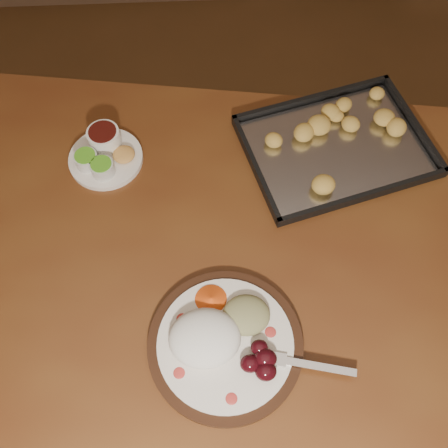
{
  "coord_description": "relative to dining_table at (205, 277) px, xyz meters",
  "views": [
    {
      "loc": [
        -0.12,
        -0.15,
        1.67
      ],
      "look_at": [
        -0.09,
        0.33,
        0.77
      ],
      "focal_mm": 40.0,
      "sensor_mm": 36.0,
      "label": 1
    }
  ],
  "objects": [
    {
      "name": "ground",
      "position": [
        0.14,
        -0.26,
        -0.65
      ],
      "size": [
        4.0,
        4.0,
        0.0
      ],
      "primitive_type": "plane",
      "color": "brown",
      "rests_on": "ground"
    },
    {
      "name": "dining_table",
      "position": [
        0.0,
        0.0,
        0.0
      ],
      "size": [
        1.62,
        1.11,
        0.75
      ],
      "rotation": [
        0.0,
        0.0,
        -0.15
      ],
      "color": "brown",
      "rests_on": "ground"
    },
    {
      "name": "dinner_plate",
      "position": [
        0.03,
        -0.17,
        0.12
      ],
      "size": [
        0.37,
        0.28,
        0.07
      ],
      "rotation": [
        0.0,
        0.0,
        -0.33
      ],
      "color": "black",
      "rests_on": "dining_table"
    },
    {
      "name": "condiment_saucer",
      "position": [
        -0.21,
        0.26,
        0.12
      ],
      "size": [
        0.16,
        0.16,
        0.06
      ],
      "rotation": [
        0.0,
        0.0,
        -0.27
      ],
      "color": "white",
      "rests_on": "dining_table"
    },
    {
      "name": "baking_tray",
      "position": [
        0.31,
        0.26,
        0.11
      ],
      "size": [
        0.46,
        0.39,
        0.04
      ],
      "rotation": [
        0.0,
        0.0,
        0.27
      ],
      "color": "black",
      "rests_on": "dining_table"
    }
  ]
}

